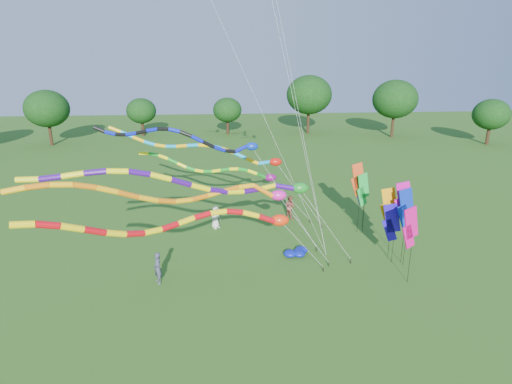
{
  "coord_description": "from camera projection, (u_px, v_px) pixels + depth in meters",
  "views": [
    {
      "loc": [
        -4.14,
        -20.31,
        12.23
      ],
      "look_at": [
        -2.06,
        3.41,
        4.8
      ],
      "focal_mm": 30.0,
      "sensor_mm": 36.0,
      "label": 1
    }
  ],
  "objects": [
    {
      "name": "banner_pole_violet",
      "position": [
        362.0,
        189.0,
        31.45
      ],
      "size": [
        1.16,
        0.17,
        4.3
      ],
      "rotation": [
        0.0,
        0.0,
        0.07
      ],
      "color": "black",
      "rests_on": "ground"
    },
    {
      "name": "banner_pole_green",
      "position": [
        363.0,
        190.0,
        30.35
      ],
      "size": [
        1.1,
        0.52,
        4.61
      ],
      "rotation": [
        0.0,
        0.0,
        0.4
      ],
      "color": "black",
      "rests_on": "ground"
    },
    {
      "name": "person_a",
      "position": [
        216.0,
        217.0,
        32.08
      ],
      "size": [
        0.99,
        0.99,
        1.74
      ],
      "primitive_type": "imported",
      "rotation": [
        0.0,
        0.0,
        0.77
      ],
      "color": "silver",
      "rests_on": "ground"
    },
    {
      "name": "person_b",
      "position": [
        158.0,
        268.0,
        24.14
      ],
      "size": [
        0.71,
        0.81,
        1.86
      ],
      "primitive_type": "imported",
      "rotation": [
        0.0,
        0.0,
        -1.09
      ],
      "color": "#3B3F53",
      "rests_on": "ground"
    },
    {
      "name": "banner_pole_orange",
      "position": [
        389.0,
        206.0,
        26.55
      ],
      "size": [
        1.16,
        0.26,
        4.72
      ],
      "rotation": [
        0.0,
        0.0,
        -0.16
      ],
      "color": "black",
      "rests_on": "ground"
    },
    {
      "name": "tube_kite_cyan",
      "position": [
        211.0,
        151.0,
        31.45
      ],
      "size": [
        15.55,
        3.77,
        7.91
      ],
      "rotation": [
        0.0,
        0.0,
        -0.2
      ],
      "color": "black",
      "rests_on": "ground"
    },
    {
      "name": "banner_pole_red",
      "position": [
        358.0,
        180.0,
        30.3
      ],
      "size": [
        1.15,
        0.32,
        5.31
      ],
      "rotation": [
        0.0,
        0.0,
        0.21
      ],
      "color": "black",
      "rests_on": "ground"
    },
    {
      "name": "tube_kite_red",
      "position": [
        199.0,
        222.0,
        20.76
      ],
      "size": [
        13.83,
        6.84,
        6.91
      ],
      "rotation": [
        0.0,
        0.0,
        0.42
      ],
      "color": "black",
      "rests_on": "ground"
    },
    {
      "name": "banner_pole_blue_a",
      "position": [
        391.0,
        222.0,
        26.11
      ],
      "size": [
        1.15,
        0.34,
        3.93
      ],
      "rotation": [
        0.0,
        0.0,
        -0.23
      ],
      "color": "black",
      "rests_on": "ground"
    },
    {
      "name": "tree_ring",
      "position": [
        326.0,
        189.0,
        22.89
      ],
      "size": [
        117.9,
        115.13,
        9.53
      ],
      "color": "#382314",
      "rests_on": "ground"
    },
    {
      "name": "tube_kite_purple",
      "position": [
        207.0,
        184.0,
        21.99
      ],
      "size": [
        16.89,
        4.21,
        8.03
      ],
      "rotation": [
        0.0,
        0.0,
        0.25
      ],
      "color": "black",
      "rests_on": "ground"
    },
    {
      "name": "tube_kite_orange",
      "position": [
        192.0,
        193.0,
        21.15
      ],
      "size": [
        15.14,
        5.91,
        7.95
      ],
      "rotation": [
        0.0,
        0.0,
        0.35
      ],
      "color": "black",
      "rests_on": "ground"
    },
    {
      "name": "ground",
      "position": [
        299.0,
        293.0,
        23.31
      ],
      "size": [
        160.0,
        160.0,
        0.0
      ],
      "primitive_type": "plane",
      "color": "#265D18",
      "rests_on": "ground"
    },
    {
      "name": "blue_nylon_heap",
      "position": [
        297.0,
        251.0,
        28.11
      ],
      "size": [
        1.32,
        1.35,
        0.39
      ],
      "color": "#0C1AA3",
      "rests_on": "ground"
    },
    {
      "name": "banner_pole_magenta_b",
      "position": [
        403.0,
        201.0,
        25.69
      ],
      "size": [
        1.16,
        0.19,
        5.32
      ],
      "rotation": [
        0.0,
        0.0,
        -0.09
      ],
      "color": "black",
      "rests_on": "ground"
    },
    {
      "name": "tube_kite_green",
      "position": [
        224.0,
        170.0,
        32.18
      ],
      "size": [
        12.64,
        1.84,
        6.18
      ],
      "rotation": [
        0.0,
        0.0,
        -0.09
      ],
      "color": "black",
      "rests_on": "ground"
    },
    {
      "name": "person_c",
      "position": [
        290.0,
        207.0,
        34.15
      ],
      "size": [
        1.1,
        1.13,
        1.84
      ],
      "primitive_type": "imported",
      "rotation": [
        0.0,
        0.0,
        2.23
      ],
      "color": "#954036",
      "rests_on": "ground"
    },
    {
      "name": "banner_pole_blue_b",
      "position": [
        406.0,
        208.0,
        25.39
      ],
      "size": [
        1.16,
        0.22,
        5.02
      ],
      "rotation": [
        0.0,
        0.0,
        0.12
      ],
      "color": "black",
      "rests_on": "ground"
    },
    {
      "name": "tube_kite_blue",
      "position": [
        195.0,
        140.0,
        25.47
      ],
      "size": [
        13.5,
        1.32,
        9.0
      ],
      "rotation": [
        0.0,
        0.0,
        -0.01
      ],
      "color": "black",
      "rests_on": "ground"
    },
    {
      "name": "banner_pole_magenta_a",
      "position": [
        410.0,
        228.0,
        23.4
      ],
      "size": [
        1.12,
        0.45,
        4.64
      ],
      "rotation": [
        0.0,
        0.0,
        0.33
      ],
      "color": "black",
      "rests_on": "ground"
    }
  ]
}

